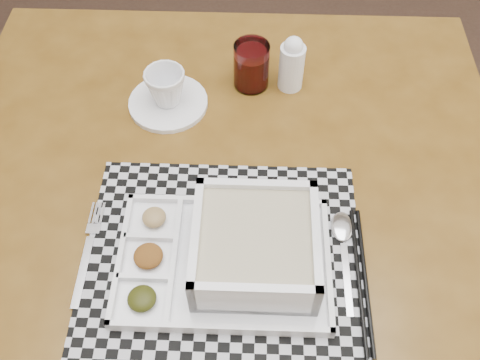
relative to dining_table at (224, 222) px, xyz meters
The scene contains 11 objects.
floor 0.67m from the dining_table, 18.94° to the left, with size 5.00×5.00×0.00m, color #311F18.
dining_table is the anchor object (origin of this frame).
placemat 0.14m from the dining_table, 84.14° to the right, with size 0.43×0.36×0.00m, color #B0B0B8.
serving_tray 0.17m from the dining_table, 69.01° to the right, with size 0.33×0.23×0.09m.
fork 0.24m from the dining_table, 149.26° to the right, with size 0.03×0.19×0.00m.
spoon 0.22m from the dining_table, 16.36° to the right, with size 0.04×0.18×0.01m.
chopsticks 0.27m from the dining_table, 30.94° to the right, with size 0.03×0.24×0.01m.
saucer 0.25m from the dining_table, 121.20° to the left, with size 0.15×0.15×0.01m, color white.
cup 0.27m from the dining_table, 121.20° to the left, with size 0.08×0.08×0.07m, color white.
juice_glass 0.30m from the dining_table, 84.08° to the left, with size 0.07×0.07×0.09m.
creamer_bottle 0.32m from the dining_table, 69.29° to the left, with size 0.05×0.05×0.12m.
Camera 1 is at (0.00, -0.52, 1.48)m, focal length 40.00 mm.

